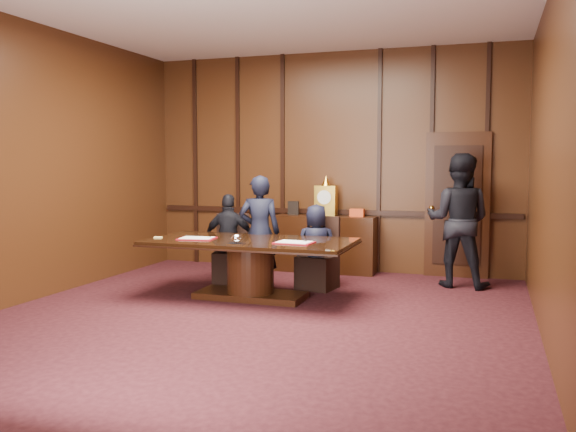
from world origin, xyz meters
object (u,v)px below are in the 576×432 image
object	(u,v)px
signatory_left	(229,239)
signatory_right	(316,247)
sideboard	(326,242)
conference_table	(250,259)
witness_left	(260,232)
witness_right	(458,220)

from	to	relation	value
signatory_left	signatory_right	size ratio (longest dim) A/B	1.10
signatory_left	sideboard	bearing A→B (deg)	-139.44
conference_table	signatory_right	size ratio (longest dim) A/B	2.23
conference_table	signatory_right	bearing A→B (deg)	50.91
signatory_left	witness_left	world-z (taller)	witness_left
signatory_right	conference_table	bearing A→B (deg)	35.22
sideboard	signatory_left	world-z (taller)	sideboard
sideboard	signatory_left	distance (m)	1.74
signatory_right	witness_left	size ratio (longest dim) A/B	0.75
witness_left	witness_right	world-z (taller)	witness_right
conference_table	signatory_right	world-z (taller)	signatory_right
witness_right	signatory_left	bearing A→B (deg)	21.97
witness_left	witness_right	size ratio (longest dim) A/B	0.84
conference_table	witness_right	xyz separation A→B (m)	(2.48, 1.64, 0.43)
signatory_right	witness_left	distance (m)	0.81
signatory_left	signatory_right	bearing A→B (deg)	168.77
conference_table	witness_right	distance (m)	3.00
signatory_right	signatory_left	bearing A→B (deg)	-15.69
sideboard	witness_right	bearing A→B (deg)	-14.23
conference_table	witness_left	distance (m)	0.71
signatory_left	witness_right	xyz separation A→B (m)	(3.13, 0.84, 0.29)
sideboard	signatory_left	size ratio (longest dim) A/B	1.24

